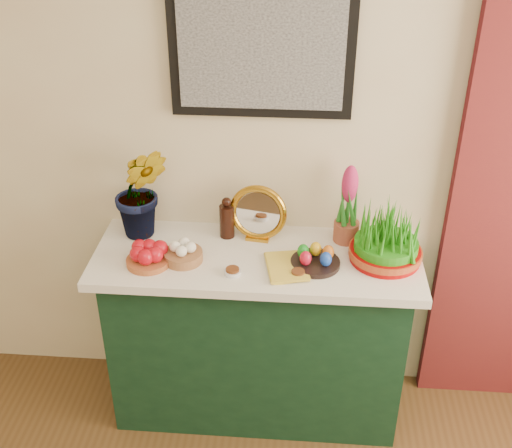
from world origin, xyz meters
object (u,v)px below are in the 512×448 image
Objects in this scene: wheatgrass_sabzeh at (387,237)px; mirror at (258,214)px; hyacinth_green at (140,177)px; sideboard at (257,337)px; book at (267,268)px.

mirror is at bearing 166.44° from wheatgrass_sabzeh.
hyacinth_green is at bearing 173.33° from wheatgrass_sabzeh.
book is at bearing -66.52° from sideboard.
sideboard is 0.50m from book.
mirror is 0.85× the size of wheatgrass_sabzeh.
sideboard is at bearing 102.36° from book.
wheatgrass_sabzeh is (1.05, -0.12, -0.18)m from hyacinth_green.
hyacinth_green is 2.18× the size of mirror.
mirror is at bearing 91.65° from book.
hyacinth_green reaches higher than mirror.
book is 0.51m from wheatgrass_sabzeh.
sideboard is at bearing -87.69° from mirror.
book is at bearing -166.17° from wheatgrass_sabzeh.
mirror is 0.56m from wheatgrass_sabzeh.
book is (0.06, -0.25, -0.11)m from mirror.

